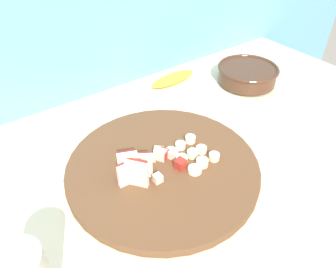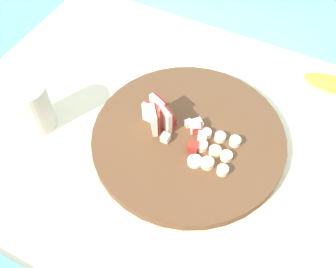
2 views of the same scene
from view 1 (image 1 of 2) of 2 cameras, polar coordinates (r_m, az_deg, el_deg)
name	(u,v)px [view 1 (image 1 of 2)]	position (r m, az deg, el deg)	size (l,w,h in m)	color
tiled_countertop	(197,258)	(1.09, 5.31, -21.33)	(1.31, 0.80, 0.91)	beige
tile_backsplash	(124,123)	(1.11, -7.98, 1.95)	(2.40, 0.04, 1.47)	#6BADC6
cutting_board	(163,167)	(0.69, -0.94, -6.02)	(0.41, 0.41, 0.02)	brown
apple_wedge_fan	(133,168)	(0.64, -6.35, -6.16)	(0.08, 0.06, 0.07)	#B22D23
apple_dice_pile	(161,159)	(0.68, -1.18, -4.60)	(0.10, 0.08, 0.02)	#B22D23
banana_slice_rows	(192,154)	(0.70, 4.43, -3.69)	(0.09, 0.11, 0.02)	white
ceramic_bowl	(247,74)	(1.02, 14.12, 10.50)	(0.19, 0.19, 0.06)	#4C2D1E
banana_peel	(173,79)	(1.01, 0.85, 9.93)	(0.16, 0.05, 0.03)	gold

